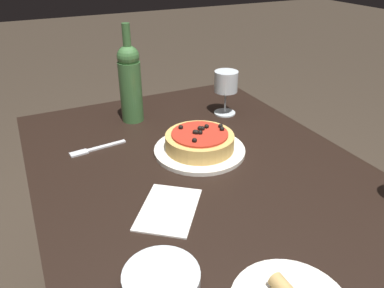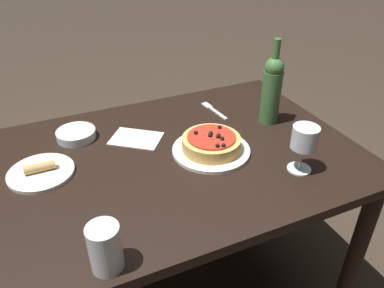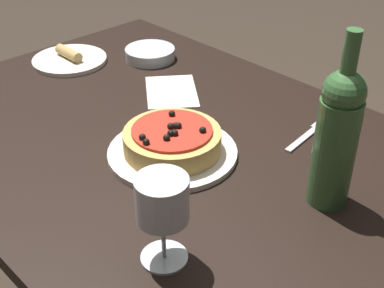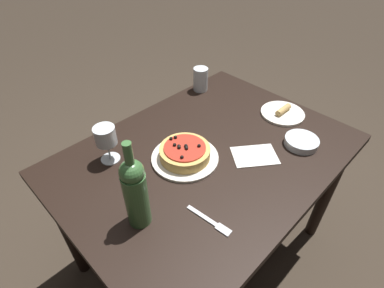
{
  "view_description": "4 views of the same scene",
  "coord_description": "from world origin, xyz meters",
  "px_view_note": "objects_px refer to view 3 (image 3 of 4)",
  "views": [
    {
      "loc": [
        -0.76,
        0.4,
        1.27
      ],
      "look_at": [
        0.07,
        -0.0,
        0.77
      ],
      "focal_mm": 35.0,
      "sensor_mm": 36.0,
      "label": 1
    },
    {
      "loc": [
        -0.41,
        -0.99,
        1.43
      ],
      "look_at": [
        0.04,
        0.0,
        0.75
      ],
      "focal_mm": 35.0,
      "sensor_mm": 36.0,
      "label": 2
    },
    {
      "loc": [
        0.78,
        -0.64,
        1.34
      ],
      "look_at": [
        0.15,
        -0.04,
        0.78
      ],
      "focal_mm": 50.0,
      "sensor_mm": 36.0,
      "label": 3
    },
    {
      "loc": [
        0.69,
        0.6,
        1.54
      ],
      "look_at": [
        0.04,
        -0.05,
        0.76
      ],
      "focal_mm": 28.0,
      "sensor_mm": 36.0,
      "label": 4
    }
  ],
  "objects_px": {
    "dinner_plate": "(173,153)",
    "side_bowl": "(150,54)",
    "wine_glass": "(162,203)",
    "pizza": "(172,140)",
    "dining_table": "(159,167)",
    "fork": "(311,133)",
    "side_plate": "(70,59)",
    "wine_bottle": "(337,135)"
  },
  "relations": [
    {
      "from": "dinner_plate",
      "to": "side_bowl",
      "type": "bearing_deg",
      "value": 145.24
    },
    {
      "from": "wine_glass",
      "to": "pizza",
      "type": "bearing_deg",
      "value": 135.36
    },
    {
      "from": "dining_table",
      "to": "fork",
      "type": "bearing_deg",
      "value": 44.85
    },
    {
      "from": "dining_table",
      "to": "wine_glass",
      "type": "distance_m",
      "value": 0.44
    },
    {
      "from": "side_bowl",
      "to": "wine_glass",
      "type": "bearing_deg",
      "value": -38.47
    },
    {
      "from": "dining_table",
      "to": "side_plate",
      "type": "distance_m",
      "value": 0.47
    },
    {
      "from": "side_bowl",
      "to": "fork",
      "type": "height_order",
      "value": "side_bowl"
    },
    {
      "from": "dining_table",
      "to": "fork",
      "type": "height_order",
      "value": "fork"
    },
    {
      "from": "fork",
      "to": "dining_table",
      "type": "bearing_deg",
      "value": 128.7
    },
    {
      "from": "pizza",
      "to": "wine_glass",
      "type": "relative_size",
      "value": 1.28
    },
    {
      "from": "wine_glass",
      "to": "fork",
      "type": "bearing_deg",
      "value": 97.41
    },
    {
      "from": "wine_bottle",
      "to": "fork",
      "type": "relative_size",
      "value": 1.9
    },
    {
      "from": "side_plate",
      "to": "wine_bottle",
      "type": "bearing_deg",
      "value": -0.02
    },
    {
      "from": "dinner_plate",
      "to": "wine_glass",
      "type": "relative_size",
      "value": 1.71
    },
    {
      "from": "wine_glass",
      "to": "dinner_plate",
      "type": "bearing_deg",
      "value": 135.35
    },
    {
      "from": "dinner_plate",
      "to": "wine_bottle",
      "type": "bearing_deg",
      "value": 19.13
    },
    {
      "from": "wine_glass",
      "to": "side_bowl",
      "type": "relative_size",
      "value": 1.12
    },
    {
      "from": "dining_table",
      "to": "fork",
      "type": "xyz_separation_m",
      "value": [
        0.24,
        0.24,
        0.1
      ]
    },
    {
      "from": "dinner_plate",
      "to": "side_plate",
      "type": "height_order",
      "value": "side_plate"
    },
    {
      "from": "dinner_plate",
      "to": "side_plate",
      "type": "xyz_separation_m",
      "value": [
        -0.54,
        0.11,
        0.0
      ]
    },
    {
      "from": "dining_table",
      "to": "wine_bottle",
      "type": "height_order",
      "value": "wine_bottle"
    },
    {
      "from": "pizza",
      "to": "side_plate",
      "type": "distance_m",
      "value": 0.55
    },
    {
      "from": "dining_table",
      "to": "pizza",
      "type": "relative_size",
      "value": 5.92
    },
    {
      "from": "side_bowl",
      "to": "fork",
      "type": "relative_size",
      "value": 0.82
    },
    {
      "from": "dining_table",
      "to": "wine_bottle",
      "type": "relative_size",
      "value": 3.63
    },
    {
      "from": "dinner_plate",
      "to": "side_plate",
      "type": "relative_size",
      "value": 1.3
    },
    {
      "from": "side_bowl",
      "to": "fork",
      "type": "xyz_separation_m",
      "value": [
        0.55,
        -0.01,
        -0.01
      ]
    },
    {
      "from": "wine_glass",
      "to": "fork",
      "type": "xyz_separation_m",
      "value": [
        -0.06,
        0.48,
        -0.11
      ]
    },
    {
      "from": "fork",
      "to": "side_plate",
      "type": "bearing_deg",
      "value": 97.6
    },
    {
      "from": "wine_bottle",
      "to": "fork",
      "type": "height_order",
      "value": "wine_bottle"
    },
    {
      "from": "wine_bottle",
      "to": "side_plate",
      "type": "relative_size",
      "value": 1.59
    },
    {
      "from": "dinner_plate",
      "to": "pizza",
      "type": "relative_size",
      "value": 1.34
    },
    {
      "from": "pizza",
      "to": "side_plate",
      "type": "xyz_separation_m",
      "value": [
        -0.54,
        0.11,
        -0.03
      ]
    },
    {
      "from": "side_bowl",
      "to": "fork",
      "type": "bearing_deg",
      "value": -0.67
    },
    {
      "from": "dinner_plate",
      "to": "side_bowl",
      "type": "relative_size",
      "value": 1.91
    },
    {
      "from": "dinner_plate",
      "to": "wine_bottle",
      "type": "height_order",
      "value": "wine_bottle"
    },
    {
      "from": "pizza",
      "to": "wine_bottle",
      "type": "relative_size",
      "value": 0.61
    },
    {
      "from": "pizza",
      "to": "fork",
      "type": "bearing_deg",
      "value": 61.78
    },
    {
      "from": "dinner_plate",
      "to": "wine_bottle",
      "type": "xyz_separation_m",
      "value": [
        0.3,
        0.1,
        0.13
      ]
    },
    {
      "from": "dining_table",
      "to": "dinner_plate",
      "type": "xyz_separation_m",
      "value": [
        0.09,
        -0.04,
        0.1
      ]
    },
    {
      "from": "dinner_plate",
      "to": "side_bowl",
      "type": "distance_m",
      "value": 0.49
    },
    {
      "from": "side_bowl",
      "to": "side_plate",
      "type": "relative_size",
      "value": 0.68
    }
  ]
}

